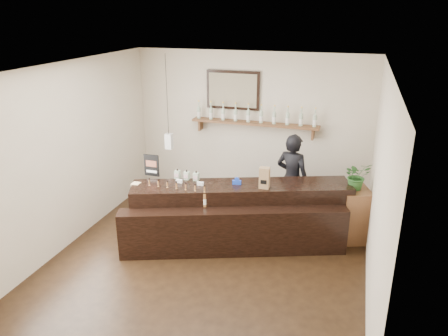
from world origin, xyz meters
name	(u,v)px	position (x,y,z in m)	size (l,w,h in m)	color
ground	(209,258)	(0.00, 0.00, 0.00)	(5.00, 5.00, 0.00)	black
room_shell	(208,150)	(0.00, 0.00, 1.70)	(5.00, 5.00, 5.00)	beige
back_wall_decor	(241,109)	(-0.16, 2.37, 1.76)	(2.66, 0.96, 1.69)	brown
counter	(239,217)	(0.30, 0.57, 0.45)	(3.41, 2.03, 1.11)	black
promo_sign	(152,165)	(-1.19, 0.63, 1.13)	(0.26, 0.03, 0.36)	black
paper_bag	(264,178)	(0.67, 0.67, 1.12)	(0.15, 0.12, 0.33)	olive
tape_dispenser	(237,182)	(0.23, 0.69, 1.00)	(0.14, 0.07, 0.11)	blue
side_cabinet	(353,214)	(2.00, 1.27, 0.43)	(0.60, 0.70, 0.86)	brown
potted_plant	(357,176)	(2.00, 1.27, 1.08)	(0.40, 0.34, 0.44)	#295B24
shopkeeper	(292,173)	(0.96, 1.55, 0.90)	(0.65, 0.43, 1.79)	black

